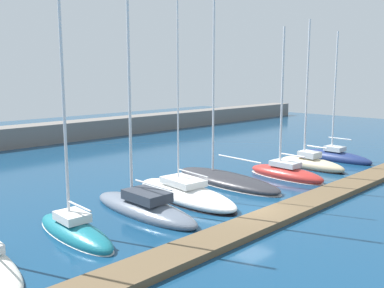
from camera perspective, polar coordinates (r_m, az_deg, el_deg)
The scene contains 10 objects.
ground_plane at distance 26.60m, azimuth 7.37°, elevation -8.90°, with size 120.00×120.00×0.00m, color navy.
dock_pier at distance 25.56m, azimuth 10.59°, elevation -9.33°, with size 43.48×2.13×0.36m, color brown.
breakwater_seawall at distance 52.94m, azimuth -22.43°, elevation 0.87°, with size 108.00×3.26×2.30m, color slate.
sailboat_teal_third at distance 23.50m, azimuth -15.12°, elevation -10.83°, with size 2.23×6.94×13.01m.
sailboat_slate_fourth at distance 26.36m, azimuth -6.32°, elevation -8.11°, with size 2.54×8.87×16.98m.
sailboat_white_fifth at distance 29.08m, azimuth -0.94°, elevation -6.52°, with size 3.96×9.58×14.76m.
sailboat_charcoal_sixth at distance 33.15m, azimuth 4.49°, elevation -4.51°, with size 3.61×10.25×21.02m.
sailboat_red_seventh at distance 35.57m, azimuth 12.19°, elevation -3.66°, with size 2.39×6.81×12.08m.
sailboat_sand_eighth at distance 39.56m, azimuth 15.33°, elevation -2.37°, with size 2.32×6.56×13.02m.
sailboat_navy_ninth at distance 44.06m, azimuth 18.05°, elevation -1.53°, with size 2.33×7.70×12.51m.
Camera 1 is at (-20.16, -15.24, 8.28)m, focal length 40.73 mm.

